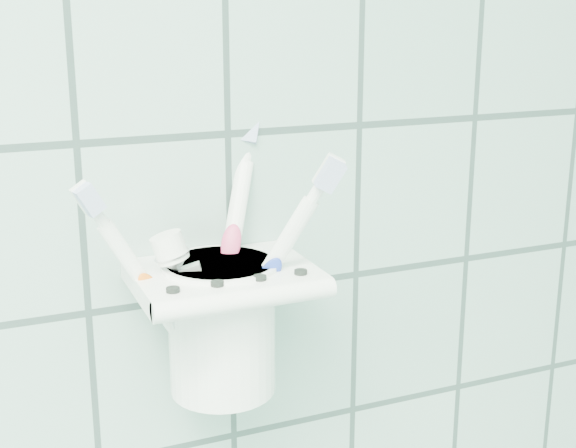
% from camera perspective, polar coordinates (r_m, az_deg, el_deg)
% --- Properties ---
extents(holder_bracket, '(0.13, 0.11, 0.04)m').
position_cam_1_polar(holder_bracket, '(0.59, -4.66, -3.92)').
color(holder_bracket, white).
rests_on(holder_bracket, wall_back).
extents(cup, '(0.09, 0.09, 0.10)m').
position_cam_1_polar(cup, '(0.60, -4.74, -6.93)').
color(cup, white).
rests_on(cup, holder_bracket).
extents(toothbrush_pink, '(0.09, 0.03, 0.18)m').
position_cam_1_polar(toothbrush_pink, '(0.59, -5.96, -2.68)').
color(toothbrush_pink, white).
rests_on(toothbrush_pink, cup).
extents(toothbrush_blue, '(0.07, 0.07, 0.21)m').
position_cam_1_polar(toothbrush_blue, '(0.57, -5.94, -1.90)').
color(toothbrush_blue, white).
rests_on(toothbrush_blue, cup).
extents(toothbrush_orange, '(0.08, 0.06, 0.19)m').
position_cam_1_polar(toothbrush_orange, '(0.59, -6.28, -1.94)').
color(toothbrush_orange, white).
rests_on(toothbrush_orange, cup).
extents(toothpaste_tube, '(0.06, 0.03, 0.13)m').
position_cam_1_polar(toothpaste_tube, '(0.58, -5.01, -5.23)').
color(toothpaste_tube, silver).
rests_on(toothpaste_tube, cup).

